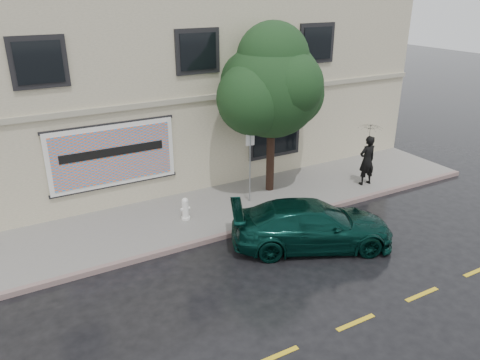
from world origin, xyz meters
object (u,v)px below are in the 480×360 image
pedestrian (367,160)px  fire_hydrant (185,209)px  street_tree (272,89)px  car (312,225)px

pedestrian → fire_hydrant: 7.25m
pedestrian → street_tree: (-3.48, 1.36, 2.83)m
car → street_tree: 5.16m
car → fire_hydrant: 4.18m
pedestrian → fire_hydrant: size_ratio=2.57×
pedestrian → street_tree: bearing=-18.8°
pedestrian → fire_hydrant: pedestrian is taller
street_tree → fire_hydrant: bearing=-169.0°
car → street_tree: size_ratio=0.86×
car → street_tree: street_tree is taller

